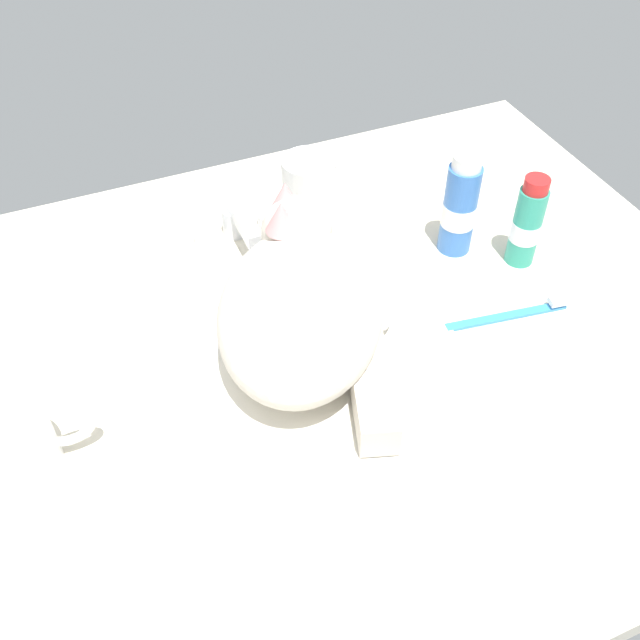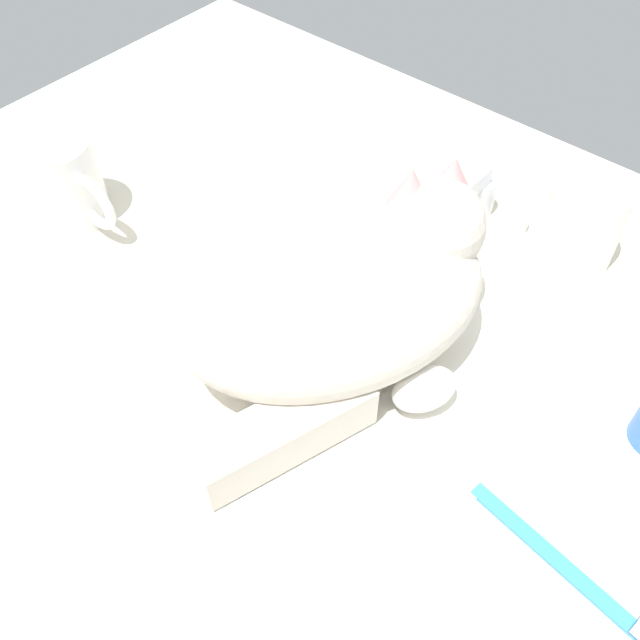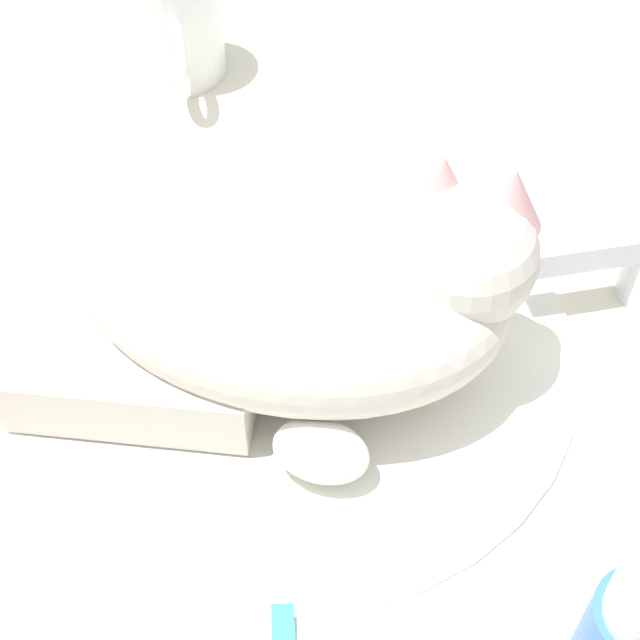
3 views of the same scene
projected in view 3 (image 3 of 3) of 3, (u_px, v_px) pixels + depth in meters
ground_plane at (291, 361)px, 62.32cm from camera, size 110.00×82.50×3.00cm
sink_basin at (291, 343)px, 60.93cm from camera, size 36.96×36.96×0.66cm
faucet at (630, 268)px, 62.08cm from camera, size 12.04×11.09×6.02cm
cat at (303, 280)px, 55.76cm from camera, size 28.61×34.00×14.61cm
coffee_mug at (174, 26)px, 77.62cm from camera, size 12.36×8.11×9.11cm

